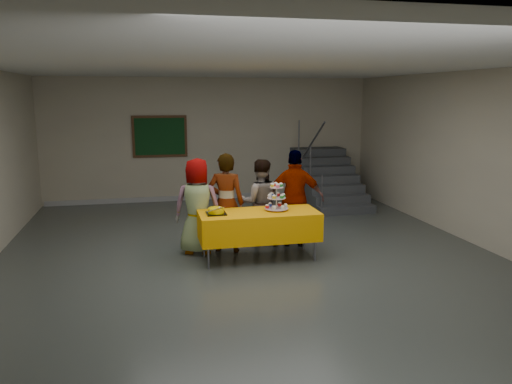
% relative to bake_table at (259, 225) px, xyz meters
% --- Properties ---
extents(room_shell, '(10.00, 10.04, 3.02)m').
position_rel_bake_table_xyz_m(room_shell, '(-0.13, -0.14, 1.57)').
color(room_shell, '#4C514C').
rests_on(room_shell, ground).
extents(bake_table, '(1.88, 0.78, 0.77)m').
position_rel_bake_table_xyz_m(bake_table, '(0.00, 0.00, 0.00)').
color(bake_table, '#595960').
rests_on(bake_table, ground).
extents(cupcake_stand, '(0.38, 0.38, 0.44)m').
position_rel_bake_table_xyz_m(cupcake_stand, '(0.30, 0.06, 0.39)').
color(cupcake_stand, silver).
rests_on(cupcake_stand, bake_table).
extents(bear_cake, '(0.32, 0.36, 0.12)m').
position_rel_bake_table_xyz_m(bear_cake, '(-0.67, 0.00, 0.27)').
color(bear_cake, black).
rests_on(bear_cake, bake_table).
extents(schoolchild_a, '(0.87, 0.68, 1.58)m').
position_rel_bake_table_xyz_m(schoolchild_a, '(-0.91, 0.53, 0.23)').
color(schoolchild_a, slate).
rests_on(schoolchild_a, ground).
extents(schoolchild_b, '(0.70, 0.57, 1.65)m').
position_rel_bake_table_xyz_m(schoolchild_b, '(-0.44, 0.52, 0.27)').
color(schoolchild_b, slate).
rests_on(schoolchild_b, ground).
extents(schoolchild_c, '(0.81, 0.67, 1.50)m').
position_rel_bake_table_xyz_m(schoolchild_c, '(0.20, 0.78, 0.19)').
color(schoolchild_c, slate).
rests_on(schoolchild_c, ground).
extents(schoolchild_d, '(1.05, 0.69, 1.66)m').
position_rel_bake_table_xyz_m(schoolchild_d, '(0.78, 0.59, 0.28)').
color(schoolchild_d, slate).
rests_on(schoolchild_d, ground).
extents(staircase, '(1.30, 2.40, 2.04)m').
position_rel_bake_table_xyz_m(staircase, '(2.57, 3.97, -0.07)').
color(staircase, '#424447').
rests_on(staircase, ground).
extents(noticeboard, '(1.30, 0.05, 1.00)m').
position_rel_bake_table_xyz_m(noticeboard, '(-1.35, 4.80, 1.04)').
color(noticeboard, '#472B16').
rests_on(noticeboard, ground).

